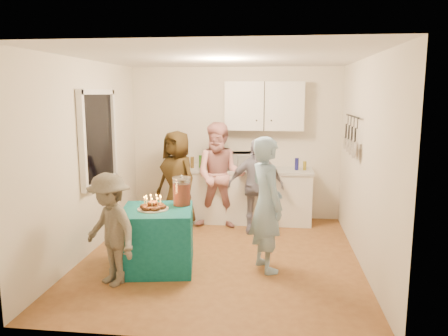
# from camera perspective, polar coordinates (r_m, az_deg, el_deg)

# --- Properties ---
(floor) EXTENTS (4.00, 4.00, 0.00)m
(floor) POSITION_cam_1_polar(r_m,az_deg,el_deg) (5.95, -0.40, -11.56)
(floor) COLOR brown
(floor) RESTS_ON ground
(ceiling) EXTENTS (4.00, 4.00, 0.00)m
(ceiling) POSITION_cam_1_polar(r_m,az_deg,el_deg) (5.56, -0.44, 14.26)
(ceiling) COLOR white
(ceiling) RESTS_ON floor
(back_wall) EXTENTS (3.60, 3.60, 0.00)m
(back_wall) POSITION_cam_1_polar(r_m,az_deg,el_deg) (7.58, 1.47, 3.22)
(back_wall) COLOR silver
(back_wall) RESTS_ON floor
(left_wall) EXTENTS (4.00, 4.00, 0.00)m
(left_wall) POSITION_cam_1_polar(r_m,az_deg,el_deg) (6.10, -17.44, 1.17)
(left_wall) COLOR silver
(left_wall) RESTS_ON floor
(right_wall) EXTENTS (4.00, 4.00, 0.00)m
(right_wall) POSITION_cam_1_polar(r_m,az_deg,el_deg) (5.68, 17.91, 0.53)
(right_wall) COLOR silver
(right_wall) RESTS_ON floor
(window_night) EXTENTS (0.04, 1.00, 1.20)m
(window_night) POSITION_cam_1_polar(r_m,az_deg,el_deg) (6.33, -16.21, 3.81)
(window_night) COLOR black
(window_night) RESTS_ON left_wall
(counter) EXTENTS (2.20, 0.58, 0.86)m
(counter) POSITION_cam_1_polar(r_m,az_deg,el_deg) (7.42, 2.77, -3.75)
(counter) COLOR white
(counter) RESTS_ON floor
(countertop) EXTENTS (2.24, 0.62, 0.05)m
(countertop) POSITION_cam_1_polar(r_m,az_deg,el_deg) (7.33, 2.80, -0.29)
(countertop) COLOR beige
(countertop) RESTS_ON counter
(upper_cabinet) EXTENTS (1.30, 0.30, 0.80)m
(upper_cabinet) POSITION_cam_1_polar(r_m,az_deg,el_deg) (7.36, 5.30, 8.06)
(upper_cabinet) COLOR white
(upper_cabinet) RESTS_ON back_wall
(pot_rack) EXTENTS (0.12, 1.00, 0.60)m
(pot_rack) POSITION_cam_1_polar(r_m,az_deg,el_deg) (6.31, 16.14, 4.25)
(pot_rack) COLOR black
(pot_rack) RESTS_ON right_wall
(microwave) EXTENTS (0.54, 0.41, 0.27)m
(microwave) POSITION_cam_1_polar(r_m,az_deg,el_deg) (7.31, 2.54, 0.96)
(microwave) COLOR white
(microwave) RESTS_ON countertop
(party_table) EXTENTS (0.98, 0.98, 0.76)m
(party_table) POSITION_cam_1_polar(r_m,az_deg,el_deg) (5.55, -8.66, -9.11)
(party_table) COLOR #0E5A5D
(party_table) RESTS_ON floor
(donut_cake) EXTENTS (0.38, 0.38, 0.18)m
(donut_cake) POSITION_cam_1_polar(r_m,az_deg,el_deg) (5.40, -9.27, -4.45)
(donut_cake) COLOR #381C0C
(donut_cake) RESTS_ON party_table
(punch_jar) EXTENTS (0.22, 0.22, 0.34)m
(punch_jar) POSITION_cam_1_polar(r_m,az_deg,el_deg) (5.55, -5.55, -3.13)
(punch_jar) COLOR #B32D0E
(punch_jar) RESTS_ON party_table
(man_birthday) EXTENTS (0.63, 0.72, 1.66)m
(man_birthday) POSITION_cam_1_polar(r_m,az_deg,el_deg) (5.35, 5.57, -4.73)
(man_birthday) COLOR #8CB0CC
(man_birthday) RESTS_ON floor
(woman_back_left) EXTENTS (0.92, 0.84, 1.57)m
(woman_back_left) POSITION_cam_1_polar(r_m,az_deg,el_deg) (7.16, -6.14, -1.40)
(woman_back_left) COLOR brown
(woman_back_left) RESTS_ON floor
(woman_back_center) EXTENTS (0.84, 0.66, 1.71)m
(woman_back_center) POSITION_cam_1_polar(r_m,az_deg,el_deg) (7.00, -0.49, -1.01)
(woman_back_center) COLOR #CF6C73
(woman_back_center) RESTS_ON floor
(woman_back_right) EXTENTS (0.90, 0.44, 1.48)m
(woman_back_right) POSITION_cam_1_polar(r_m,az_deg,el_deg) (6.81, 4.17, -2.35)
(woman_back_right) COLOR #141035
(woman_back_right) RESTS_ON floor
(child_near_left) EXTENTS (0.96, 0.88, 1.29)m
(child_near_left) POSITION_cam_1_polar(r_m,az_deg,el_deg) (5.13, -14.67, -7.78)
(child_near_left) COLOR #564F45
(child_near_left) RESTS_ON floor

